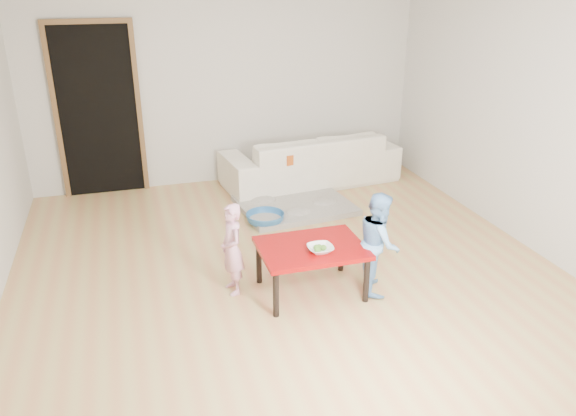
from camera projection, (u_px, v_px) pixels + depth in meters
name	position (u px, v px, depth m)	size (l,w,h in m)	color
floor	(282.00, 262.00, 5.43)	(5.00, 5.00, 0.01)	tan
back_wall	(227.00, 82.00, 7.13)	(5.00, 0.02, 2.60)	beige
right_wall	(522.00, 113.00, 5.59)	(0.02, 5.00, 2.60)	beige
doorway	(98.00, 112.00, 6.80)	(1.02, 0.08, 2.11)	brown
sofa	(310.00, 159.00, 7.37)	(2.28, 0.89, 0.67)	white
cushion	(294.00, 154.00, 7.00)	(0.47, 0.42, 0.13)	#CC5516
red_table	(311.00, 269.00, 4.85)	(0.89, 0.67, 0.44)	#870707
bowl	(320.00, 249.00, 4.65)	(0.21, 0.21, 0.05)	white
broccoli	(320.00, 249.00, 4.65)	(0.12, 0.12, 0.06)	#2D5919
child_pink	(232.00, 249.00, 4.78)	(0.30, 0.20, 0.82)	pink
child_blue	(379.00, 242.00, 4.81)	(0.44, 0.34, 0.90)	#5BA4D4
basin	(265.00, 219.00, 6.21)	(0.43, 0.43, 0.13)	#29629D
blanket	(294.00, 205.00, 6.68)	(1.26, 1.05, 0.06)	#AEA599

